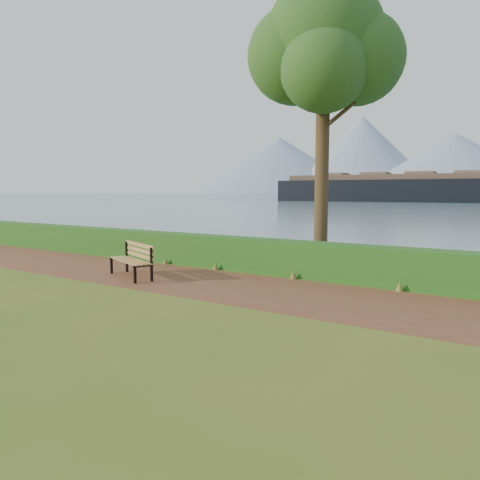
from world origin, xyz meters
The scene contains 6 objects.
ground centered at (0.00, 0.00, 0.00)m, with size 140.00×140.00×0.00m, color #435A19.
path centered at (0.00, 0.30, 0.01)m, with size 40.00×3.40×0.01m, color brown.
hedge centered at (0.00, 2.60, 0.50)m, with size 32.00×0.85×1.00m, color #1A4213.
bench centered at (-2.30, -0.20, 0.56)m, with size 2.01×1.24×0.97m.
tree centered at (1.45, 4.16, 6.79)m, with size 4.66×3.82×9.14m.
cargo_ship centered at (-12.42, 99.84, 3.12)m, with size 69.60×16.91×20.92m.
Camera 1 is at (7.50, -9.43, 2.44)m, focal length 35.00 mm.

